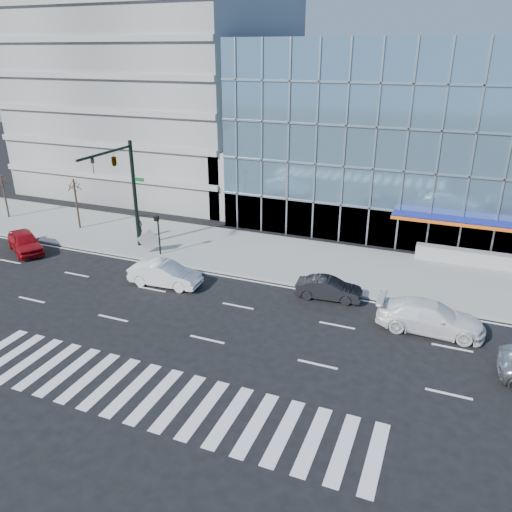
% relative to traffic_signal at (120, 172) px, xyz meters
% --- Properties ---
extents(ground, '(160.00, 160.00, 0.00)m').
position_rel_traffic_signal_xyz_m(ground, '(11.00, -4.57, -6.16)').
color(ground, black).
rests_on(ground, ground).
extents(sidewalk, '(120.00, 8.00, 0.15)m').
position_rel_traffic_signal_xyz_m(sidewalk, '(11.00, 3.43, -6.09)').
color(sidewalk, gray).
rests_on(sidewalk, ground).
extents(theatre_building, '(42.00, 26.00, 15.00)m').
position_rel_traffic_signal_xyz_m(theatre_building, '(25.00, 21.43, 1.34)').
color(theatre_building, '#6B96B3').
rests_on(theatre_building, ground).
extents(parking_garage, '(24.00, 24.00, 20.00)m').
position_rel_traffic_signal_xyz_m(parking_garage, '(-9.00, 21.43, 3.84)').
color(parking_garage, gray).
rests_on(parking_garage, ground).
extents(ramp_block, '(6.00, 8.00, 6.00)m').
position_rel_traffic_signal_xyz_m(ramp_block, '(5.00, 13.43, -3.16)').
color(ramp_block, gray).
rests_on(ramp_block, ground).
extents(traffic_signal, '(1.14, 5.74, 8.00)m').
position_rel_traffic_signal_xyz_m(traffic_signal, '(0.00, 0.00, 0.00)').
color(traffic_signal, black).
rests_on(traffic_signal, sidewalk).
extents(ped_signal_post, '(0.30, 0.33, 3.00)m').
position_rel_traffic_signal_xyz_m(ped_signal_post, '(2.50, 0.37, -4.02)').
color(ped_signal_post, black).
rests_on(ped_signal_post, sidewalk).
extents(street_tree_near, '(1.10, 1.10, 4.23)m').
position_rel_traffic_signal_xyz_m(street_tree_near, '(-7.00, 2.93, -2.39)').
color(street_tree_near, '#332319').
rests_on(street_tree_near, sidewalk).
extents(street_tree_far, '(1.10, 1.10, 3.87)m').
position_rel_traffic_signal_xyz_m(street_tree_far, '(-15.00, 2.93, -2.72)').
color(street_tree_far, '#332319').
rests_on(street_tree_far, sidewalk).
extents(white_suv, '(5.68, 2.36, 1.64)m').
position_rel_traffic_signal_xyz_m(white_suv, '(21.73, -3.21, -5.34)').
color(white_suv, white).
rests_on(white_suv, ground).
extents(white_sedan, '(4.80, 1.94, 1.55)m').
position_rel_traffic_signal_xyz_m(white_sedan, '(5.48, -3.68, -5.39)').
color(white_sedan, silver).
rests_on(white_sedan, ground).
extents(dark_sedan, '(4.10, 1.74, 1.32)m').
position_rel_traffic_signal_xyz_m(dark_sedan, '(15.73, -1.57, -5.51)').
color(dark_sedan, black).
rests_on(dark_sedan, ground).
extents(red_sedan, '(4.90, 4.04, 1.58)m').
position_rel_traffic_signal_xyz_m(red_sedan, '(-7.35, -2.65, -5.38)').
color(red_sedan, maroon).
rests_on(red_sedan, ground).
extents(pedestrian, '(0.47, 0.69, 1.84)m').
position_rel_traffic_signal_xyz_m(pedestrian, '(-0.83, 2.74, -5.09)').
color(pedestrian, black).
rests_on(pedestrian, sidewalk).
extents(tilted_panel, '(1.73, 0.71, 1.82)m').
position_rel_traffic_signal_xyz_m(tilted_panel, '(1.57, 0.46, -5.10)').
color(tilted_panel, '#9C9C9C').
rests_on(tilted_panel, sidewalk).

